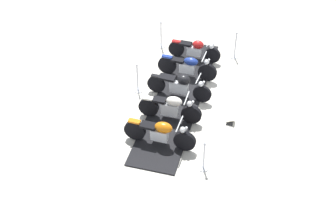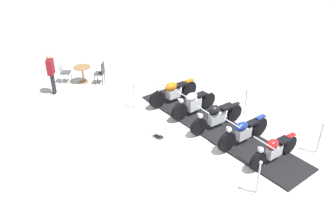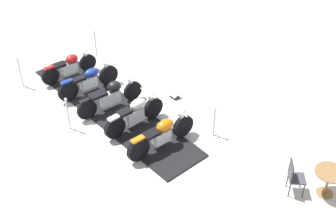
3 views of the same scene
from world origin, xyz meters
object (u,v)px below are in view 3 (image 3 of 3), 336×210
motorcycle_cream (135,114)px  motorcycle_maroon (70,66)px  motorcycle_navy (89,80)px  cafe_chair_across_table (294,176)px  stanchion_right_front (214,127)px  stanchion_left_mid (69,120)px  stanchion_left_rear (21,77)px  stanchion_right_rear (96,48)px  motorcycle_copper (162,134)px  cafe_table (329,177)px  motorcycle_black (111,95)px  info_placard (175,95)px

motorcycle_cream → motorcycle_maroon: 3.58m
motorcycle_navy → cafe_chair_across_table: motorcycle_navy is taller
stanchion_right_front → stanchion_left_mid: 4.17m
stanchion_right_front → stanchion_left_rear: size_ratio=0.90×
motorcycle_cream → stanchion_right_front: 2.29m
stanchion_left_mid → stanchion_right_rear: 4.17m
motorcycle_maroon → stanchion_left_rear: (-0.89, 1.34, -0.10)m
motorcycle_copper → stanchion_left_rear: bearing=107.6°
motorcycle_maroon → stanchion_left_rear: stanchion_left_rear is taller
motorcycle_copper → motorcycle_navy: bearing=92.0°
cafe_chair_across_table → cafe_table: bearing=0.0°
stanchion_left_rear → cafe_chair_across_table: 9.15m
stanchion_right_rear → motorcycle_copper: bearing=-140.3°
motorcycle_copper → cafe_chair_across_table: size_ratio=1.92×
stanchion_left_rear → motorcycle_black: bearing=-98.4°
stanchion_right_front → stanchion_left_mid: size_ratio=0.90×
stanchion_right_rear → motorcycle_cream: bearing=-144.3°
stanchion_left_rear → motorcycle_maroon: bearing=-56.4°
motorcycle_black → info_placard: motorcycle_black is taller
motorcycle_cream → cafe_chair_across_table: motorcycle_cream is taller
motorcycle_navy → stanchion_right_front: bearing=-68.8°
motorcycle_navy → motorcycle_maroon: bearing=92.0°
stanchion_right_rear → motorcycle_navy: bearing=-164.3°
motorcycle_maroon → stanchion_left_rear: size_ratio=1.49×
motorcycle_black → stanchion_right_front: size_ratio=1.81×
stanchion_left_mid → stanchion_left_rear: (1.71, 2.42, 0.02)m
info_placard → cafe_table: cafe_table is taller
motorcycle_black → stanchion_left_mid: 1.51m
motorcycle_cream → info_placard: (1.75, -0.77, -0.43)m
motorcycle_navy → stanchion_right_rear: stanchion_right_rear is taller
stanchion_right_front → stanchion_left_rear: 6.62m
motorcycle_navy → stanchion_right_rear: bearing=53.1°
stanchion_left_rear → motorcycle_navy: bearing=-85.1°
motorcycle_black → motorcycle_maroon: 2.39m
stanchion_right_front → motorcycle_copper: bearing=122.9°
stanchion_right_front → stanchion_left_mid: bearing=99.4°
stanchion_left_rear → stanchion_right_front: bearing=-98.9°
motorcycle_maroon → stanchion_left_mid: (-2.60, -1.08, -0.12)m
stanchion_right_front → info_placard: bearing=43.2°
motorcycle_black → stanchion_left_mid: (-1.23, 0.87, -0.18)m
stanchion_right_front → info_placard: 2.21m
motorcycle_navy → stanchion_left_rear: stanchion_left_rear is taller
stanchion_right_rear → info_placard: 3.82m
stanchion_right_rear → info_placard: stanchion_right_rear is taller
motorcycle_navy → cafe_table: motorcycle_navy is taller
stanchion_left_mid → stanchion_right_rear: bearing=10.0°
motorcycle_navy → cafe_table: bearing=-73.6°
motorcycle_black → cafe_chair_across_table: 5.89m
motorcycle_cream → motorcycle_navy: size_ratio=0.98×
motorcycle_navy → stanchion_left_mid: stanchion_left_mid is taller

